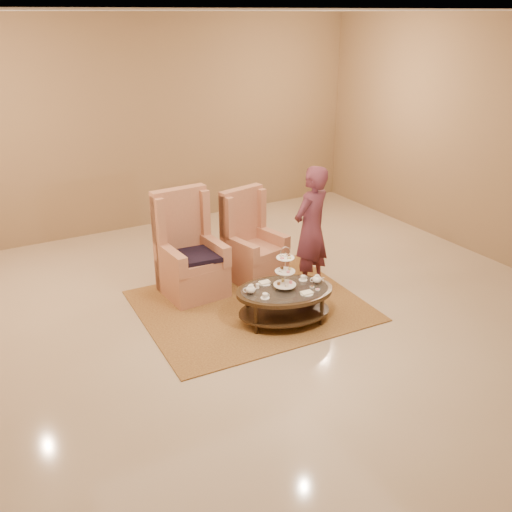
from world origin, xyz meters
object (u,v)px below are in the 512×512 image
person (311,229)px  armchair_left (189,259)px  tea_table (284,295)px  armchair_right (251,249)px

person → armchair_left: bearing=-44.3°
tea_table → armchair_left: armchair_left is taller
tea_table → armchair_right: (0.26, 1.31, 0.07)m
armchair_left → person: person is taller
tea_table → armchair_left: size_ratio=0.97×
armchair_right → person: size_ratio=0.75×
tea_table → armchair_right: bearing=94.0°
tea_table → armchair_right: size_ratio=1.06×
tea_table → armchair_right: armchair_right is taller
armchair_right → person: (0.54, -0.67, 0.42)m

